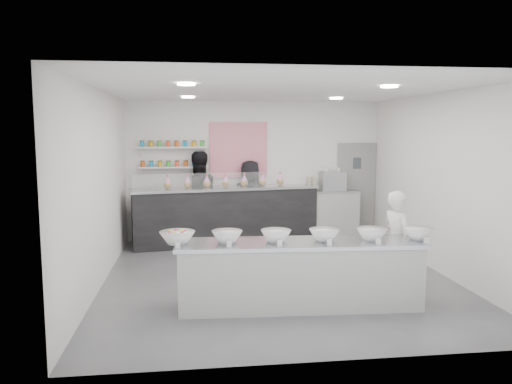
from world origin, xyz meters
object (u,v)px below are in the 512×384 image
Objects in this scene: prep_counter at (300,274)px; back_bar at (226,215)px; espresso_ledge at (325,215)px; staff_left at (198,197)px; staff_right at (250,201)px; espresso_machine at (333,181)px; woman_prep at (397,242)px.

back_bar is (-0.73, 3.93, 0.15)m from prep_counter.
staff_left is (-2.79, 0.02, 0.44)m from espresso_ledge.
staff_left is at bearing 179.51° from espresso_ledge.
staff_left is (-0.58, 0.25, 0.37)m from back_bar.
espresso_ledge is 2.82m from staff_left.
prep_counter is 4.41m from espresso_ledge.
staff_right is at bearing 95.39° from prep_counter.
prep_counter is at bearing -111.29° from espresso_machine.
woman_prep is at bearing 108.50° from staff_left.
staff_left reaches higher than staff_right.
back_bar is 4.19m from woman_prep.
back_bar is 2.22m from espresso_ledge.
espresso_machine is 2.95m from staff_left.
espresso_ledge is 3.76m from woman_prep.
prep_counter is 6.23× the size of espresso_machine.
back_bar is at bearing 14.88° from woman_prep.
espresso_machine is (1.62, 4.16, 0.82)m from prep_counter.
espresso_machine is at bearing -3.40° from back_bar.
espresso_ledge is at bearing -168.54° from staff_right.
staff_right is (-1.81, 0.02, -0.40)m from espresso_machine.
staff_right is (-1.72, 3.77, 0.12)m from woman_prep.
back_bar reaches higher than prep_counter.
staff_left reaches higher than espresso_ledge.
prep_counter is 4.41m from staff_left.
espresso_machine reaches higher than prep_counter.
espresso_machine is at bearing -168.47° from staff_right.
woman_prep is (0.05, -3.75, 0.22)m from espresso_ledge.
prep_counter is 1.90× the size of staff_right.
back_bar is 2.57× the size of woman_prep.
woman_prep is (-0.09, -3.75, -0.51)m from espresso_machine.
staff_left reaches higher than espresso_machine.
back_bar is at bearing 103.34° from prep_counter.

